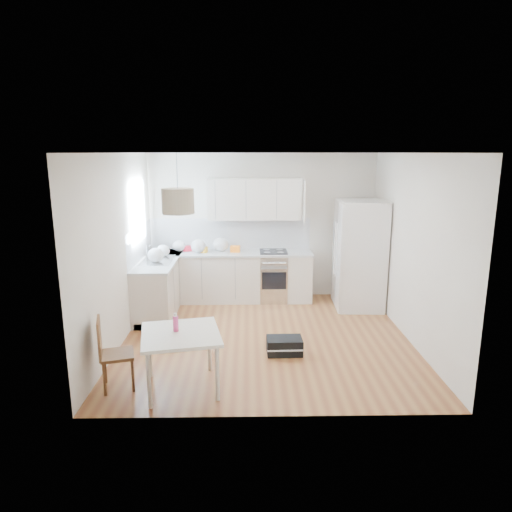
{
  "coord_description": "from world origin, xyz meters",
  "views": [
    {
      "loc": [
        -0.27,
        -6.39,
        2.71
      ],
      "look_at": [
        -0.15,
        0.4,
        1.16
      ],
      "focal_mm": 32.0,
      "sensor_mm": 36.0,
      "label": 1
    }
  ],
  "objects_px": {
    "dining_chair": "(117,353)",
    "gym_bag": "(284,346)",
    "refrigerator": "(360,254)",
    "dining_table": "(181,339)"
  },
  "relations": [
    {
      "from": "dining_table",
      "to": "dining_chair",
      "type": "xyz_separation_m",
      "value": [
        -0.75,
        0.02,
        -0.18
      ]
    },
    {
      "from": "refrigerator",
      "to": "dining_table",
      "type": "bearing_deg",
      "value": -131.31
    },
    {
      "from": "refrigerator",
      "to": "dining_chair",
      "type": "xyz_separation_m",
      "value": [
        -3.5,
        -2.88,
        -0.52
      ]
    },
    {
      "from": "dining_chair",
      "to": "gym_bag",
      "type": "bearing_deg",
      "value": 8.21
    },
    {
      "from": "refrigerator",
      "to": "gym_bag",
      "type": "bearing_deg",
      "value": -124.56
    },
    {
      "from": "gym_bag",
      "to": "dining_chair",
      "type": "bearing_deg",
      "value": -157.41
    },
    {
      "from": "refrigerator",
      "to": "gym_bag",
      "type": "relative_size",
      "value": 3.94
    },
    {
      "from": "refrigerator",
      "to": "gym_bag",
      "type": "height_order",
      "value": "refrigerator"
    },
    {
      "from": "dining_chair",
      "to": "gym_bag",
      "type": "height_order",
      "value": "dining_chair"
    },
    {
      "from": "refrigerator",
      "to": "gym_bag",
      "type": "xyz_separation_m",
      "value": [
        -1.48,
        -1.98,
        -0.84
      ]
    }
  ]
}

